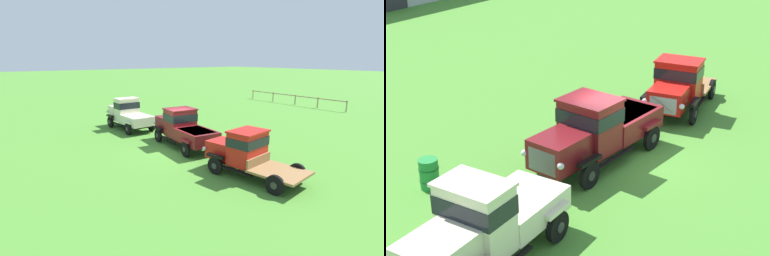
# 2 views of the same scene
# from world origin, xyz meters

# --- Properties ---
(ground_plane) EXTENTS (240.00, 240.00, 0.00)m
(ground_plane) POSITION_xyz_m (0.00, 0.00, 0.00)
(ground_plane) COLOR #47842D
(paddock_fence) EXTENTS (12.36, 0.22, 1.14)m
(paddock_fence) POSITION_xyz_m (-6.83, 20.02, 0.81)
(paddock_fence) COLOR #997F60
(paddock_fence) RESTS_ON ground
(vintage_truck_foreground_near) EXTENTS (4.84, 2.18, 2.27)m
(vintage_truck_foreground_near) POSITION_xyz_m (-6.69, -0.05, 1.11)
(vintage_truck_foreground_near) COLOR black
(vintage_truck_foreground_near) RESTS_ON ground
(vintage_truck_second_in_line) EXTENTS (5.48, 2.37, 2.23)m
(vintage_truck_second_in_line) POSITION_xyz_m (-0.64, 0.71, 1.13)
(vintage_truck_second_in_line) COLOR black
(vintage_truck_second_in_line) RESTS_ON ground
(vintage_truck_midrow_center) EXTENTS (4.94, 2.59, 2.07)m
(vintage_truck_midrow_center) POSITION_xyz_m (4.74, 0.42, 1.09)
(vintage_truck_midrow_center) COLOR black
(vintage_truck_midrow_center) RESTS_ON ground
(oil_drum_beside_row) EXTENTS (0.59, 0.59, 0.92)m
(oil_drum_beside_row) POSITION_xyz_m (-4.79, 3.81, 0.46)
(oil_drum_beside_row) COLOR #1E7F33
(oil_drum_beside_row) RESTS_ON ground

